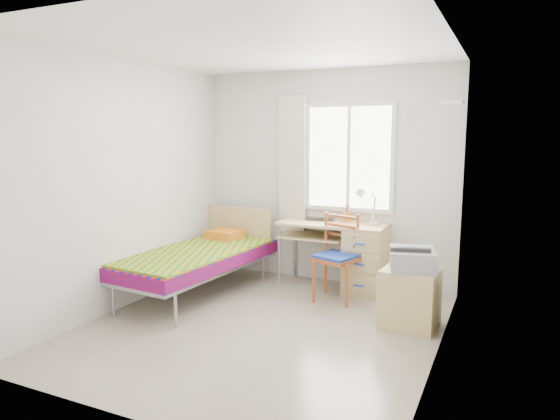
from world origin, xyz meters
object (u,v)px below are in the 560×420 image
object	(u,v)px
chair	(338,252)
cabinet	(410,298)
bed	(200,257)
desk	(360,255)
printer	(412,259)

from	to	relation	value
chair	cabinet	world-z (taller)	chair
bed	cabinet	size ratio (longest dim) A/B	3.79
chair	bed	bearing A→B (deg)	-144.78
bed	chair	world-z (taller)	chair
bed	desk	xyz separation A→B (m)	(1.66, 0.84, -0.00)
bed	desk	world-z (taller)	bed
cabinet	printer	bearing A→B (deg)	44.47
bed	chair	distance (m)	1.59
printer	desk	bearing A→B (deg)	117.15
desk	printer	xyz separation A→B (m)	(0.74, -0.84, 0.23)
desk	cabinet	bearing A→B (deg)	-49.89
bed	cabinet	distance (m)	2.40
desk	chair	world-z (taller)	chair
desk	chair	xyz separation A→B (m)	(-0.15, -0.36, 0.11)
desk	printer	bearing A→B (deg)	-49.30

